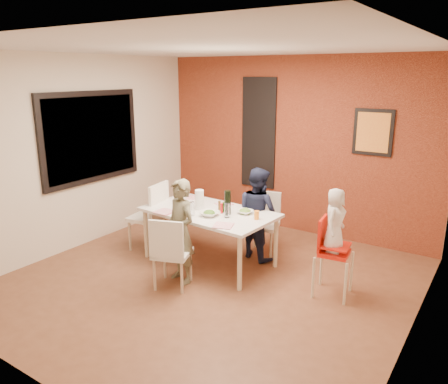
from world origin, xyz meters
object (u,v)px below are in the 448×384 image
Objects in this scene: chair_near at (170,250)px; child_far at (258,213)px; dining_table at (209,215)px; wine_bottle at (228,203)px; chair_left at (152,213)px; toddler at (335,220)px; chair_far at (265,219)px; high_chair at (331,249)px; paper_towel_roll at (199,200)px; child_near at (181,232)px.

chair_near is 1.43m from child_far.
dining_table is 0.36m from wine_bottle.
chair_left is 2.60m from toddler.
chair_far is at bearing 60.04° from toddler.
wine_bottle is at bearing 83.87° from high_chair.
wine_bottle is (-0.15, -0.72, 0.40)m from chair_far.
wine_bottle is at bearing -114.12° from chair_far.
chair_left is at bearing 92.28° from toddler.
high_chair is at bearing -170.26° from chair_near.
chair_near is at bearing -76.34° from paper_towel_roll.
high_chair is at bearing -42.46° from chair_far.
child_far is 1.74× the size of toddler.
child_far is at bearing 88.26° from child_near.
dining_table is 1.68m from toddler.
dining_table is 0.92m from chair_left.
child_near is 0.73m from wine_bottle.
chair_near reaches higher than dining_table.
wine_bottle is (0.28, 0.01, 0.22)m from dining_table.
wine_bottle is at bearing 85.18° from chair_left.
chair_far is at bearing 78.41° from wine_bottle.
chair_near is 2.80× the size of wine_bottle.
chair_near reaches higher than chair_far.
wine_bottle is at bearing 88.91° from child_far.
dining_table is at bearing 85.89° from chair_left.
child_far is (0.45, 0.50, -0.03)m from dining_table.
high_chair is (1.21, -0.70, 0.07)m from chair_far.
high_chair is at bearing 1.18° from wine_bottle.
chair_far is 1.01m from paper_towel_roll.
child_far is at bearing 48.38° from dining_table.
high_chair reaches higher than chair_far.
paper_towel_roll is at bearing 58.70° from child_far.
child_near is (-0.03, 0.23, 0.14)m from chair_near.
child_near reaches higher than chair_left.
chair_near is 0.97× the size of high_chair.
toddler is (2.57, 0.13, 0.34)m from chair_left.
dining_table is 6.83× the size of paper_towel_roll.
paper_towel_roll is (-0.59, -0.51, 0.22)m from child_far.
dining_table is at bearing -105.87° from chair_near.
paper_towel_roll is (0.77, 0.07, 0.30)m from chair_left.
chair_left reaches higher than dining_table.
paper_towel_roll is at bearing 84.38° from high_chair.
chair_far is 2.72× the size of wine_bottle.
child_near is 1.78m from toddler.
toddler is (1.62, 0.68, 0.26)m from child_near.
child_near reaches higher than wine_bottle.
chair_left is at bearing 40.93° from child_far.
chair_near is at bearing -103.81° from wine_bottle.
chair_far is at bearing -123.00° from chair_near.
child_far is (1.36, 0.59, 0.08)m from chair_left.
paper_towel_roll reaches higher than chair_near.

